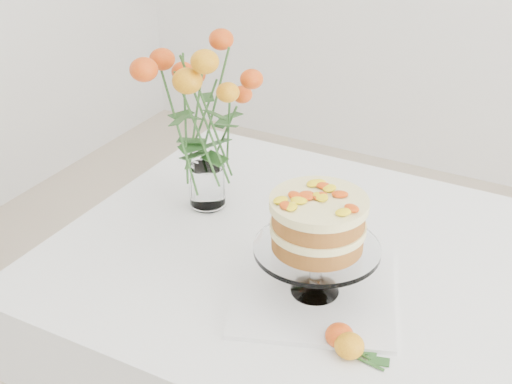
# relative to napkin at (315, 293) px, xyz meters

# --- Properties ---
(table) EXTENTS (1.43, 0.93, 0.76)m
(table) POSITION_rel_napkin_xyz_m (0.10, 0.13, -0.09)
(table) COLOR tan
(table) RESTS_ON ground
(napkin) EXTENTS (0.40, 0.40, 0.01)m
(napkin) POSITION_rel_napkin_xyz_m (0.00, 0.00, 0.00)
(napkin) COLOR silver
(napkin) RESTS_ON table
(cake_stand) EXTENTS (0.24, 0.24, 0.22)m
(cake_stand) POSITION_rel_napkin_xyz_m (-0.00, 0.00, 0.15)
(cake_stand) COLOR white
(cake_stand) RESTS_ON napkin
(rose_vase) EXTENTS (0.32, 0.32, 0.43)m
(rose_vase) POSITION_rel_napkin_xyz_m (-0.37, 0.20, 0.25)
(rose_vase) COLOR white
(rose_vase) RESTS_ON table
(loose_rose_near) EXTENTS (0.10, 0.05, 0.05)m
(loose_rose_near) POSITION_rel_napkin_xyz_m (0.13, -0.13, 0.02)
(loose_rose_near) COLOR #FCAE15
(loose_rose_near) RESTS_ON table
(loose_rose_far) EXTENTS (0.09, 0.05, 0.04)m
(loose_rose_far) POSITION_rel_napkin_xyz_m (0.10, -0.11, 0.02)
(loose_rose_far) COLOR red
(loose_rose_far) RESTS_ON table
(stray_petal_a) EXTENTS (0.03, 0.02, 0.00)m
(stray_petal_a) POSITION_rel_napkin_xyz_m (-0.02, 0.03, -0.00)
(stray_petal_a) COLOR yellow
(stray_petal_a) RESTS_ON table
(stray_petal_b) EXTENTS (0.03, 0.02, 0.00)m
(stray_petal_b) POSITION_rel_napkin_xyz_m (0.08, -0.01, -0.00)
(stray_petal_b) COLOR yellow
(stray_petal_b) RESTS_ON table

